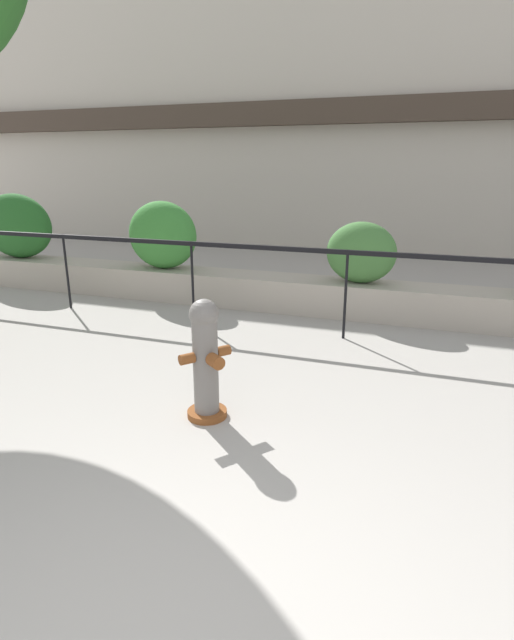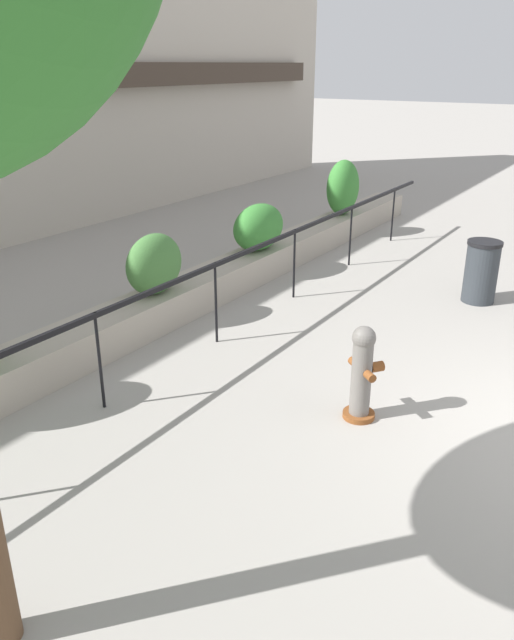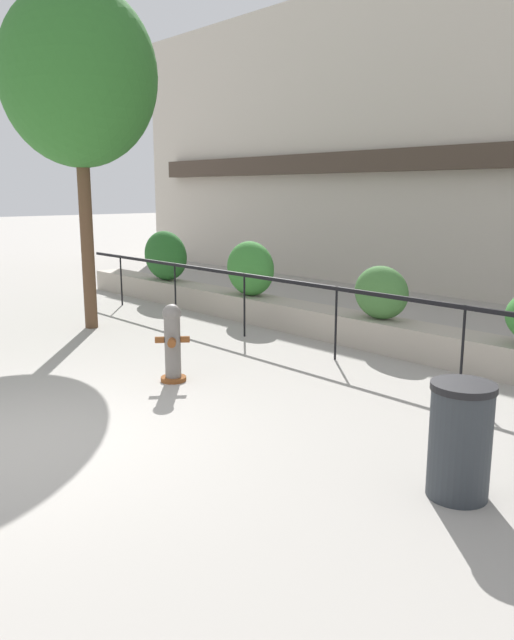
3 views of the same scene
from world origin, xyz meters
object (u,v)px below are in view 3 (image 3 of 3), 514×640
Objects in this scene: hedge_bush_1 at (250,268)px; hedge_bush_2 at (381,293)px; fire_hydrant at (172,342)px; trash_bin at (460,440)px; hedge_bush_0 at (165,256)px; street_tree at (78,78)px.

hedge_bush_2 is (3.24, 0.00, -0.11)m from hedge_bush_1.
trash_bin is (4.39, -0.11, -0.04)m from fire_hydrant.
hedge_bush_0 is at bearing 146.64° from fire_hydrant.
fire_hydrant is at bearing -102.30° from hedge_bush_2.
hedge_bush_1 is 0.19× the size of street_tree.
hedge_bush_0 reaches higher than fire_hydrant.
street_tree reaches higher than hedge_bush_0.
hedge_bush_2 is at bearing 77.70° from fire_hydrant.
street_tree is (-1.48, -2.78, 3.51)m from hedge_bush_1.
street_tree is (1.55, -2.78, 3.48)m from hedge_bush_0.
hedge_bush_2 is 6.56m from street_tree.
fire_hydrant is 0.18× the size of street_tree.
street_tree is at bearing -149.46° from hedge_bush_2.
hedge_bush_2 is 0.16× the size of street_tree.
hedge_bush_0 is 1.27× the size of hedge_bush_1.
hedge_bush_1 is 7.81m from trash_bin.
hedge_bush_0 is at bearing 159.36° from trash_bin.
fire_hydrant is (2.45, -3.61, -0.50)m from hedge_bush_1.
street_tree is at bearing -117.96° from hedge_bush_1.
hedge_bush_0 is 3.03m from hedge_bush_1.
hedge_bush_1 is at bearing 151.48° from trash_bin.
street_tree reaches higher than fire_hydrant.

